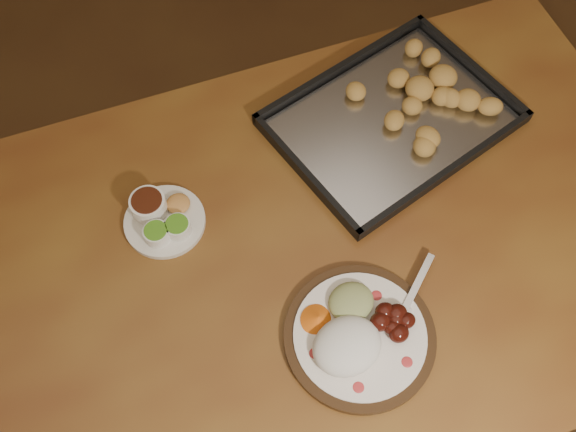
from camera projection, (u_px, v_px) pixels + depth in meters
ground at (264, 407)px, 1.79m from camera, size 4.00×4.00×0.00m
dining_table at (299, 273)px, 1.27m from camera, size 1.61×1.10×0.75m
dinner_plate at (357, 334)px, 1.10m from camera, size 0.33×0.26×0.06m
condiment_saucer at (161, 218)px, 1.20m from camera, size 0.15×0.15×0.05m
baking_tray at (392, 118)px, 1.31m from camera, size 0.51×0.41×0.05m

